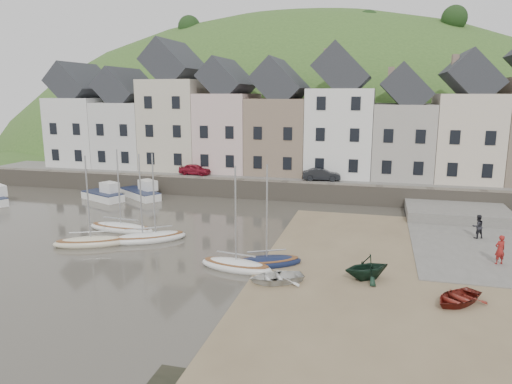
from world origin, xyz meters
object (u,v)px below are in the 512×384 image
(rowboat_white, at_px, (276,277))
(person_red, at_px, (500,250))
(rowboat_green, at_px, (367,267))
(car_left, at_px, (195,169))
(car_right, at_px, (322,174))
(rowboat_red, at_px, (457,298))
(person_dark, at_px, (478,226))
(sailboat_0, at_px, (121,228))

(rowboat_white, relative_size, person_red, 1.66)
(rowboat_green, relative_size, car_left, 0.79)
(rowboat_green, xyz_separation_m, car_right, (-5.01, 21.00, 1.44))
(rowboat_green, xyz_separation_m, person_red, (7.56, 4.22, 0.25))
(rowboat_red, bearing_deg, car_right, 152.66)
(rowboat_green, bearing_deg, person_red, 85.46)
(rowboat_red, relative_size, car_right, 0.78)
(rowboat_white, bearing_deg, person_dark, 105.50)
(person_dark, relative_size, car_left, 0.50)
(sailboat_0, bearing_deg, person_red, -1.97)
(sailboat_0, xyz_separation_m, rowboat_red, (22.31, -7.16, 0.10))
(person_dark, xyz_separation_m, car_right, (-12.29, 11.55, 1.25))
(rowboat_white, height_order, rowboat_green, rowboat_green)
(person_red, bearing_deg, rowboat_green, 5.08)
(sailboat_0, distance_m, person_red, 25.54)
(rowboat_white, height_order, rowboat_red, rowboat_white)
(rowboat_red, xyz_separation_m, person_red, (3.20, 6.29, 0.65))
(car_right, bearing_deg, rowboat_green, -173.55)
(person_dark, bearing_deg, person_red, 69.08)
(rowboat_white, xyz_separation_m, rowboat_red, (9.06, -0.35, -0.01))
(car_left, distance_m, car_right, 13.37)
(car_right, bearing_deg, car_left, 83.02)
(rowboat_red, bearing_deg, sailboat_0, -157.25)
(sailboat_0, bearing_deg, rowboat_green, -15.86)
(sailboat_0, xyz_separation_m, rowboat_white, (13.25, -6.81, 0.11))
(rowboat_green, bearing_deg, rowboat_white, -103.78)
(car_left, bearing_deg, person_dark, -110.46)
(rowboat_white, height_order, person_red, person_red)
(person_red, relative_size, person_dark, 1.06)
(rowboat_red, bearing_deg, person_red, 103.55)
(rowboat_white, relative_size, person_dark, 1.76)
(person_red, relative_size, car_left, 0.53)
(rowboat_red, height_order, car_right, car_right)
(car_left, bearing_deg, rowboat_white, -145.17)
(car_right, bearing_deg, rowboat_red, -164.87)
(rowboat_red, xyz_separation_m, car_right, (-9.37, 23.06, 1.85))
(rowboat_white, bearing_deg, car_left, -176.40)
(rowboat_white, height_order, car_right, car_right)
(rowboat_red, xyz_separation_m, car_left, (-22.74, 23.06, 1.82))
(person_dark, relative_size, car_right, 0.46)
(person_dark, bearing_deg, rowboat_red, 51.78)
(sailboat_0, relative_size, rowboat_red, 2.19)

